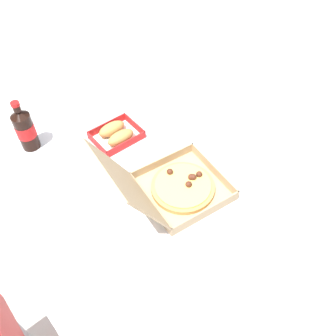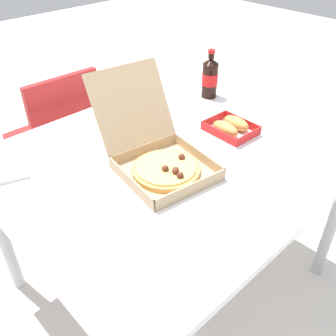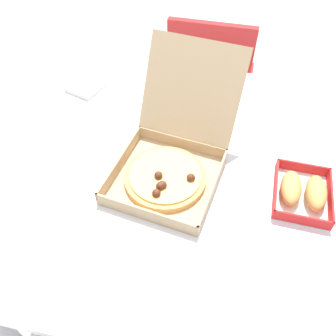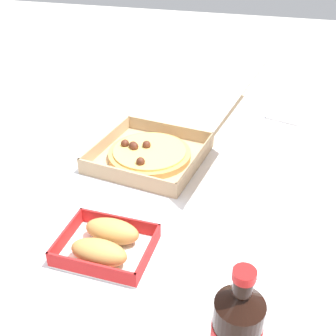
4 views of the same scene
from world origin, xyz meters
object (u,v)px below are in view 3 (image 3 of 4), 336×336
Objects in this scene: bread_side_box at (303,192)px; napkin_pile at (85,86)px; paper_menu at (262,118)px; pizza_box_open at (170,161)px; chair at (210,81)px.

napkin_pile is at bearing 155.80° from bread_side_box.
paper_menu is (-0.12, 0.32, -0.02)m from bread_side_box.
napkin_pile is at bearing 140.13° from pizza_box_open.
chair is at bearing 48.21° from napkin_pile.
paper_menu is (0.23, -0.49, 0.22)m from chair.
napkin_pile is (-0.39, 0.33, -0.04)m from pizza_box_open.
napkin_pile is (-0.65, 0.03, 0.01)m from paper_menu.
bread_side_box is at bearing -46.89° from paper_menu.
paper_menu is (0.25, 0.30, -0.04)m from pizza_box_open.
paper_menu is at bearing -2.37° from napkin_pile.
bread_side_box is at bearing -66.83° from chair.
pizza_box_open is at bearing -39.87° from napkin_pile.
chair is at bearing 88.22° from pizza_box_open.
chair is 0.67m from napkin_pile.
pizza_box_open is 2.21× the size of paper_menu.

